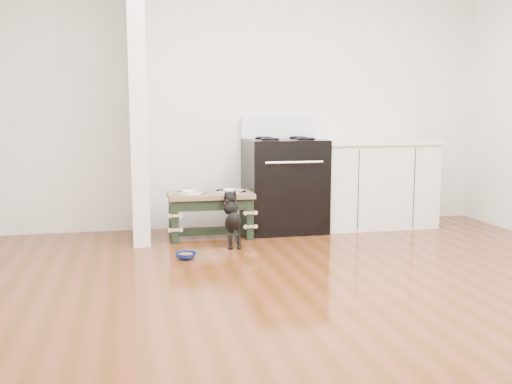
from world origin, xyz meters
name	(u,v)px	position (x,y,z in m)	size (l,w,h in m)	color
ground	(336,299)	(0.00, 0.00, 0.00)	(5.00, 5.00, 0.00)	#4A280D
room_shell	(341,40)	(0.00, 0.00, 1.62)	(5.00, 5.00, 5.00)	silver
partition_wall	(137,94)	(-1.18, 2.10, 1.35)	(0.15, 0.80, 2.70)	silver
oven_range	(284,183)	(0.25, 2.16, 0.48)	(0.76, 0.69, 1.14)	black
cabinet_run	(374,183)	(1.23, 2.18, 0.45)	(1.24, 0.64, 0.91)	white
dog_feeder	(210,206)	(-0.53, 1.96, 0.31)	(0.79, 0.42, 0.45)	black
puppy	(232,217)	(-0.39, 1.59, 0.27)	(0.14, 0.41, 0.48)	black
floor_bowl	(186,256)	(-0.84, 1.22, 0.03)	(0.22, 0.22, 0.05)	navy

